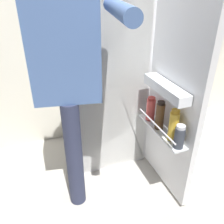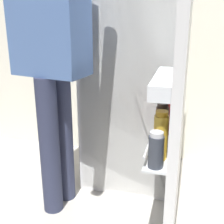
# 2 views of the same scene
# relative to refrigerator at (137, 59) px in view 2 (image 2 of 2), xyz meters

# --- Properties ---
(ground_plane) EXTENTS (6.08, 6.08, 0.00)m
(ground_plane) POSITION_rel_refrigerator_xyz_m (-0.02, -0.52, -0.88)
(ground_plane) COLOR #B7B2A8
(refrigerator) EXTENTS (0.67, 1.25, 1.77)m
(refrigerator) POSITION_rel_refrigerator_xyz_m (0.00, 0.00, 0.00)
(refrigerator) COLOR white
(refrigerator) RESTS_ON ground_plane
(person) EXTENTS (0.55, 0.78, 1.70)m
(person) POSITION_rel_refrigerator_xyz_m (-0.40, -0.46, 0.14)
(person) COLOR #2D334C
(person) RESTS_ON ground_plane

